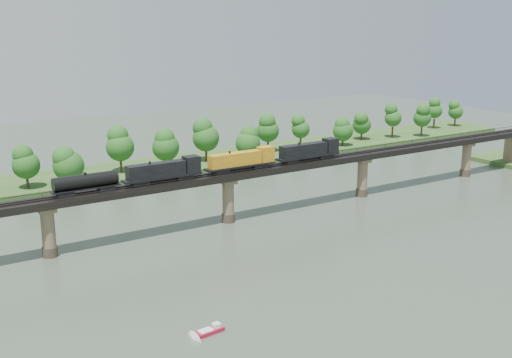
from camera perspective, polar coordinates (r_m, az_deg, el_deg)
ground at (r=122.24m, az=4.71°, el=-7.48°), size 400.00×400.00×0.00m
far_bank at (r=193.33m, az=-10.73°, el=0.72°), size 300.00×24.00×1.60m
bridge at (r=144.13m, az=-2.49°, el=-1.76°), size 236.00×30.00×11.50m
bridge_superstructure at (r=142.52m, az=-2.52°, el=0.69°), size 220.00×4.90×0.75m
far_treeline at (r=184.69m, az=-12.67°, el=2.54°), size 289.06×17.54×13.60m
freight_train at (r=140.64m, az=-3.57°, el=1.33°), size 69.84×2.72×4.81m
motorboat at (r=96.84m, az=-4.11°, el=-13.28°), size 4.53×2.03×1.23m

